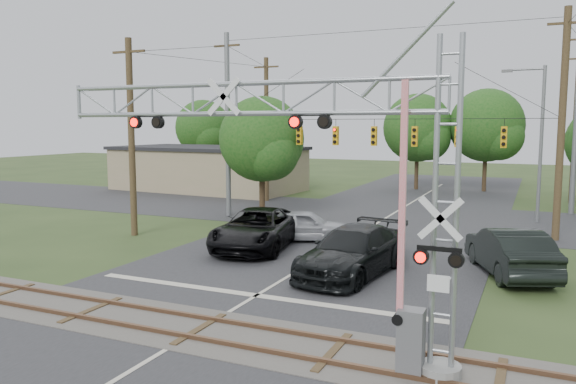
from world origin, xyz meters
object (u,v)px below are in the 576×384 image
at_px(crossing_gantry, 308,167).
at_px(commercial_building, 208,168).
at_px(car_dark, 352,251).
at_px(streetlight, 538,136).
at_px(traffic_signal_span, 390,128).
at_px(sedan_silver, 305,225).
at_px(pickup_black, 257,229).

distance_m(crossing_gantry, commercial_building, 37.41).
relative_size(crossing_gantry, commercial_building, 0.64).
relative_size(crossing_gantry, car_dark, 1.74).
bearing_deg(streetlight, traffic_signal_span, -144.76).
relative_size(crossing_gantry, sedan_silver, 2.40).
relative_size(pickup_black, sedan_silver, 1.45).
xyz_separation_m(car_dark, commercial_building, (-20.63, 22.33, 1.03)).
height_order(pickup_black, sedan_silver, pickup_black).
bearing_deg(pickup_black, commercial_building, 118.61).
xyz_separation_m(pickup_black, commercial_building, (-15.09, 19.60, 1.02)).
height_order(crossing_gantry, commercial_building, crossing_gantry).
distance_m(pickup_black, commercial_building, 24.76).
bearing_deg(streetlight, sedan_silver, -134.73).
height_order(crossing_gantry, traffic_signal_span, traffic_signal_span).
bearing_deg(sedan_silver, commercial_building, 24.01).
bearing_deg(traffic_signal_span, car_dark, -83.21).
xyz_separation_m(crossing_gantry, car_dark, (-1.31, 7.84, -3.85)).
xyz_separation_m(car_dark, streetlight, (6.31, 15.87, 4.25)).
bearing_deg(streetlight, commercial_building, 166.52).
distance_m(traffic_signal_span, pickup_black, 10.07).
bearing_deg(car_dark, crossing_gantry, -73.01).
bearing_deg(commercial_building, crossing_gantry, -49.70).
distance_m(crossing_gantry, car_dark, 8.83).
distance_m(sedan_silver, commercial_building, 23.72).
distance_m(crossing_gantry, traffic_signal_span, 18.56).
bearing_deg(sedan_silver, pickup_black, 131.95).
xyz_separation_m(commercial_building, streetlight, (26.95, -6.46, 3.22)).
bearing_deg(sedan_silver, streetlight, -64.69).
bearing_deg(traffic_signal_span, streetlight, 35.24).
bearing_deg(crossing_gantry, streetlight, 78.10).
height_order(traffic_signal_span, pickup_black, traffic_signal_span).
bearing_deg(crossing_gantry, sedan_silver, 112.74).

